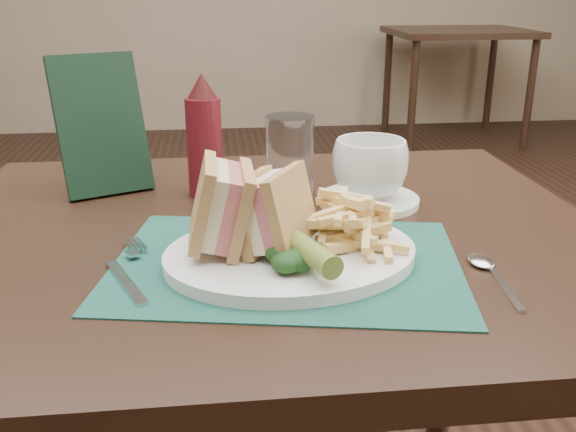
# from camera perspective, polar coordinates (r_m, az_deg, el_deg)

# --- Properties ---
(wall_back) EXTENTS (6.00, 0.00, 6.00)m
(wall_back) POSITION_cam_1_polar(r_m,az_deg,el_deg) (4.92, -5.56, 7.76)
(wall_back) COLOR tan
(wall_back) RESTS_ON ground
(table_bg_right) EXTENTS (0.90, 0.75, 0.75)m
(table_bg_right) POSITION_cam_1_polar(r_m,az_deg,el_deg) (4.63, 14.59, 11.15)
(table_bg_right) COLOR black
(table_bg_right) RESTS_ON ground
(placemat) EXTENTS (0.45, 0.36, 0.00)m
(placemat) POSITION_cam_1_polar(r_m,az_deg,el_deg) (0.76, -0.14, -4.21)
(placemat) COLOR #17493D
(placemat) RESTS_ON table_main
(plate) EXTENTS (0.34, 0.29, 0.01)m
(plate) POSITION_cam_1_polar(r_m,az_deg,el_deg) (0.76, 0.26, -3.45)
(plate) COLOR white
(plate) RESTS_ON placemat
(sandwich_half_a) EXTENTS (0.08, 0.11, 0.11)m
(sandwich_half_a) POSITION_cam_1_polar(r_m,az_deg,el_deg) (0.74, -7.60, 0.90)
(sandwich_half_a) COLOR tan
(sandwich_half_a) RESTS_ON plate
(sandwich_half_b) EXTENTS (0.11, 0.12, 0.10)m
(sandwich_half_b) POSITION_cam_1_polar(r_m,az_deg,el_deg) (0.74, -2.68, 0.74)
(sandwich_half_b) COLOR tan
(sandwich_half_b) RESTS_ON plate
(kale_garnish) EXTENTS (0.11, 0.08, 0.03)m
(kale_garnish) POSITION_cam_1_polar(r_m,az_deg,el_deg) (0.70, 0.91, -3.60)
(kale_garnish) COLOR black
(kale_garnish) RESTS_ON plate
(pickle_spear) EXTENTS (0.06, 0.12, 0.03)m
(pickle_spear) POSITION_cam_1_polar(r_m,az_deg,el_deg) (0.70, 1.60, -2.96)
(pickle_spear) COLOR olive
(pickle_spear) RESTS_ON plate
(fries_pile) EXTENTS (0.18, 0.20, 0.06)m
(fries_pile) POSITION_cam_1_polar(r_m,az_deg,el_deg) (0.77, 5.73, -0.09)
(fries_pile) COLOR #F5CD7A
(fries_pile) RESTS_ON plate
(fork) EXTENTS (0.10, 0.17, 0.01)m
(fork) POSITION_cam_1_polar(r_m,az_deg,el_deg) (0.75, -13.95, -4.40)
(fork) COLOR silver
(fork) RESTS_ON placemat
(spoon) EXTENTS (0.05, 0.15, 0.01)m
(spoon) POSITION_cam_1_polar(r_m,az_deg,el_deg) (0.75, 18.09, -5.15)
(spoon) COLOR silver
(spoon) RESTS_ON table_main
(saucer) EXTENTS (0.15, 0.15, 0.01)m
(saucer) POSITION_cam_1_polar(r_m,az_deg,el_deg) (0.96, 7.16, 1.41)
(saucer) COLOR white
(saucer) RESTS_ON table_main
(coffee_cup) EXTENTS (0.15, 0.15, 0.09)m
(coffee_cup) POSITION_cam_1_polar(r_m,az_deg,el_deg) (0.95, 7.29, 4.20)
(coffee_cup) COLOR white
(coffee_cup) RESTS_ON saucer
(drinking_glass) EXTENTS (0.09, 0.09, 0.13)m
(drinking_glass) POSITION_cam_1_polar(r_m,az_deg,el_deg) (0.94, 0.16, 4.99)
(drinking_glass) COLOR white
(drinking_glass) RESTS_ON table_main
(ketchup_bottle) EXTENTS (0.06, 0.06, 0.19)m
(ketchup_bottle) POSITION_cam_1_polar(r_m,az_deg,el_deg) (0.98, -7.48, 7.08)
(ketchup_bottle) COLOR #5A0F18
(ketchup_bottle) RESTS_ON table_main
(check_presenter) EXTENTS (0.15, 0.13, 0.21)m
(check_presenter) POSITION_cam_1_polar(r_m,az_deg,el_deg) (1.03, -16.30, 7.79)
(check_presenter) COLOR black
(check_presenter) RESTS_ON table_main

